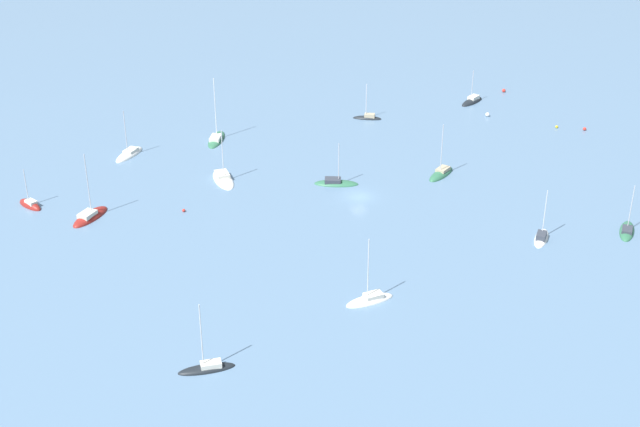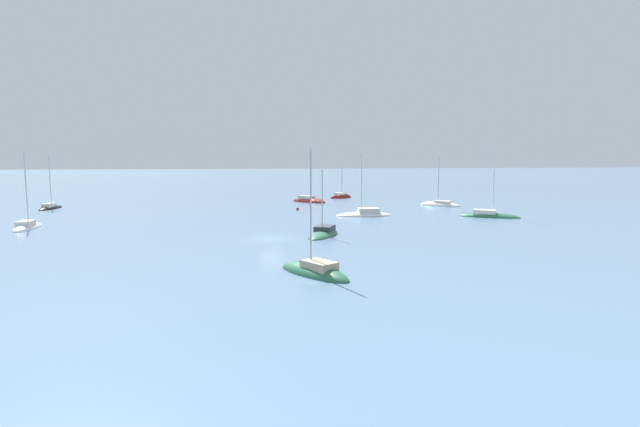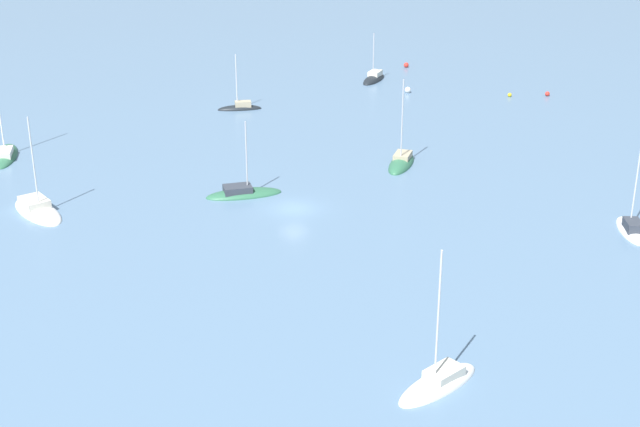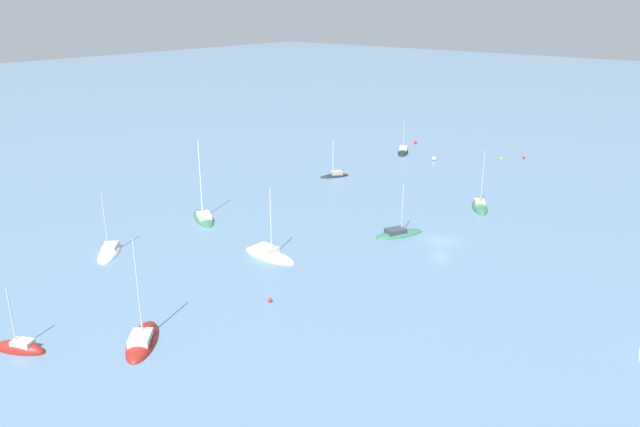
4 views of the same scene
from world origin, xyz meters
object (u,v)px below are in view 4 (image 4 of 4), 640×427
at_px(sailboat_4, 204,218).
at_px(mooring_buoy_2, 415,142).
at_px(sailboat_2, 480,207).
at_px(sailboat_7, 403,152).
at_px(sailboat_6, 335,176).
at_px(sailboat_1, 269,255).
at_px(sailboat_11, 110,253).
at_px(mooring_buoy_1, 434,158).
at_px(sailboat_5, 142,342).
at_px(mooring_buoy_0, 270,300).
at_px(mooring_buoy_3, 524,157).
at_px(sailboat_3, 399,234).
at_px(sailboat_10, 20,350).
at_px(mooring_buoy_4, 501,159).

height_order(sailboat_4, mooring_buoy_2, sailboat_4).
xyz_separation_m(sailboat_2, sailboat_7, (-24.27, -29.95, 0.01)).
height_order(sailboat_4, sailboat_6, sailboat_4).
distance_m(sailboat_1, sailboat_4, 18.33).
bearing_deg(sailboat_11, mooring_buoy_1, 129.10).
relative_size(sailboat_5, sailboat_11, 1.22).
bearing_deg(sailboat_5, sailboat_1, -29.55).
xyz_separation_m(sailboat_4, mooring_buoy_2, (-65.92, -2.51, 0.26)).
height_order(sailboat_5, mooring_buoy_0, sailboat_5).
bearing_deg(sailboat_7, sailboat_6, -26.60).
xyz_separation_m(mooring_buoy_0, mooring_buoy_3, (-81.65, -4.39, 0.07)).
bearing_deg(mooring_buoy_2, sailboat_3, 29.13).
bearing_deg(sailboat_4, sailboat_3, -124.58).
bearing_deg(sailboat_1, mooring_buoy_2, 108.63).
bearing_deg(sailboat_11, sailboat_2, 104.40).
distance_m(sailboat_10, mooring_buoy_0, 25.40).
bearing_deg(mooring_buoy_1, sailboat_2, 43.27).
height_order(sailboat_5, mooring_buoy_3, sailboat_5).
xyz_separation_m(mooring_buoy_1, mooring_buoy_4, (-9.23, 10.68, -0.15)).
bearing_deg(sailboat_3, mooring_buoy_0, -154.18).
bearing_deg(sailboat_5, sailboat_3, -47.48).
xyz_separation_m(sailboat_6, sailboat_11, (48.43, 0.11, -0.07)).
bearing_deg(sailboat_3, sailboat_10, -167.64).
distance_m(sailboat_1, mooring_buoy_4, 67.99).
xyz_separation_m(sailboat_1, sailboat_11, (12.81, -17.05, -0.06)).
bearing_deg(sailboat_11, mooring_buoy_4, 122.47).
xyz_separation_m(sailboat_6, mooring_buoy_4, (-32.34, 18.84, 0.13)).
height_order(sailboat_4, sailboat_5, sailboat_4).
relative_size(sailboat_1, mooring_buoy_0, 20.05).
bearing_deg(mooring_buoy_1, sailboat_10, 4.21).
bearing_deg(mooring_buoy_3, mooring_buoy_2, -84.83).
distance_m(sailboat_3, sailboat_10, 50.67).
bearing_deg(sailboat_5, mooring_buoy_3, -42.40).
distance_m(sailboat_5, sailboat_10, 11.50).
relative_size(sailboat_2, sailboat_11, 1.08).
relative_size(sailboat_2, sailboat_6, 1.31).
height_order(mooring_buoy_0, mooring_buoy_1, mooring_buoy_1).
height_order(sailboat_7, mooring_buoy_1, sailboat_7).
bearing_deg(sailboat_4, sailboat_6, -62.34).
distance_m(sailboat_5, sailboat_6, 63.52).
bearing_deg(sailboat_3, sailboat_7, 56.84).
relative_size(sailboat_10, mooring_buoy_2, 9.60).
bearing_deg(sailboat_3, mooring_buoy_3, 29.43).
bearing_deg(mooring_buoy_2, sailboat_7, 16.37).
relative_size(sailboat_2, sailboat_10, 1.38).
height_order(sailboat_6, sailboat_7, sailboat_6).
distance_m(sailboat_4, sailboat_10, 39.29).
relative_size(sailboat_3, sailboat_10, 1.09).
bearing_deg(sailboat_2, sailboat_5, -39.37).
height_order(sailboat_3, mooring_buoy_0, sailboat_3).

